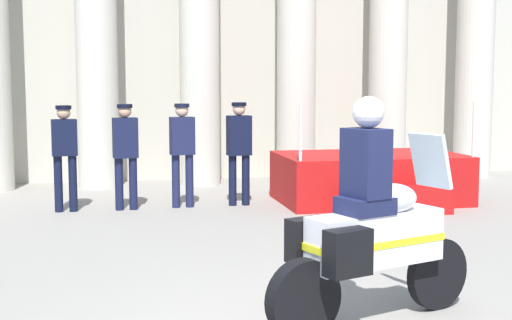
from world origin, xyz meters
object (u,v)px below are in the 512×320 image
object	(u,v)px
officer_in_row_0	(65,149)
officer_in_row_1	(125,148)
reviewing_stand	(371,179)
officer_in_row_3	(239,145)
motorcycle_with_rider	(369,231)
officer_in_row_2	(182,146)

from	to	relation	value
officer_in_row_0	officer_in_row_1	distance (m)	0.93
officer_in_row_0	officer_in_row_1	bearing A→B (deg)	171.17
officer_in_row_0	officer_in_row_1	world-z (taller)	officer_in_row_1
reviewing_stand	officer_in_row_3	world-z (taller)	reviewing_stand
reviewing_stand	motorcycle_with_rider	xyz separation A→B (m)	(-2.22, -5.72, 0.40)
motorcycle_with_rider	officer_in_row_2	bearing A→B (deg)	79.62
officer_in_row_0	officer_in_row_1	size ratio (longest dim) A/B	0.99
officer_in_row_2	motorcycle_with_rider	distance (m)	5.96
officer_in_row_2	motorcycle_with_rider	bearing A→B (deg)	92.05
reviewing_stand	motorcycle_with_rider	world-z (taller)	motorcycle_with_rider
officer_in_row_1	motorcycle_with_rider	world-z (taller)	motorcycle_with_rider
officer_in_row_3	reviewing_stand	bearing A→B (deg)	168.59
officer_in_row_0	officer_in_row_2	world-z (taller)	officer_in_row_2
officer_in_row_0	motorcycle_with_rider	xyz separation A→B (m)	(2.77, -5.87, -0.19)
officer_in_row_0	officer_in_row_3	bearing A→B (deg)	173.42
officer_in_row_0	officer_in_row_3	xyz separation A→B (m)	(2.76, 0.02, 0.01)
reviewing_stand	officer_in_row_2	world-z (taller)	reviewing_stand
reviewing_stand	officer_in_row_0	world-z (taller)	reviewing_stand
officer_in_row_0	officer_in_row_3	size ratio (longest dim) A/B	0.98
officer_in_row_2	officer_in_row_3	xyz separation A→B (m)	(0.93, 0.00, 0.01)
officer_in_row_2	motorcycle_with_rider	world-z (taller)	motorcycle_with_rider
motorcycle_with_rider	officer_in_row_3	bearing A→B (deg)	70.65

